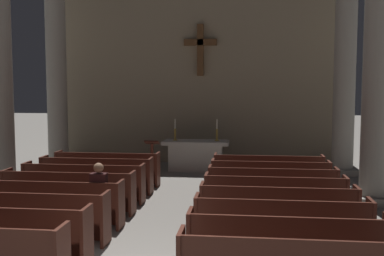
# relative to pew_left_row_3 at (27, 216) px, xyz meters

# --- Properties ---
(pew_left_row_3) EXTENTS (2.99, 0.50, 0.95)m
(pew_left_row_3) POSITION_rel_pew_left_row_3_xyz_m (0.00, 0.00, 0.00)
(pew_left_row_3) COLOR #4C2319
(pew_left_row_3) RESTS_ON ground
(pew_left_row_4) EXTENTS (2.99, 0.50, 0.95)m
(pew_left_row_4) POSITION_rel_pew_left_row_3_xyz_m (0.00, 0.99, 0.00)
(pew_left_row_4) COLOR #4C2319
(pew_left_row_4) RESTS_ON ground
(pew_left_row_5) EXTENTS (2.99, 0.50, 0.95)m
(pew_left_row_5) POSITION_rel_pew_left_row_3_xyz_m (0.00, 1.99, 0.00)
(pew_left_row_5) COLOR #4C2319
(pew_left_row_5) RESTS_ON ground
(pew_left_row_6) EXTENTS (2.99, 0.50, 0.95)m
(pew_left_row_6) POSITION_rel_pew_left_row_3_xyz_m (0.00, 2.98, 0.00)
(pew_left_row_6) COLOR #4C2319
(pew_left_row_6) RESTS_ON ground
(pew_left_row_7) EXTENTS (2.99, 0.50, 0.95)m
(pew_left_row_7) POSITION_rel_pew_left_row_3_xyz_m (0.00, 3.97, 0.00)
(pew_left_row_7) COLOR #4C2319
(pew_left_row_7) RESTS_ON ground
(pew_left_row_8) EXTENTS (2.99, 0.50, 0.95)m
(pew_left_row_8) POSITION_rel_pew_left_row_3_xyz_m (0.00, 4.97, 0.00)
(pew_left_row_8) COLOR #4C2319
(pew_left_row_8) RESTS_ON ground
(pew_right_row_2) EXTENTS (2.99, 0.50, 0.95)m
(pew_right_row_2) POSITION_rel_pew_left_row_3_xyz_m (4.56, -0.99, 0.00)
(pew_right_row_2) COLOR #4C2319
(pew_right_row_2) RESTS_ON ground
(pew_right_row_3) EXTENTS (2.99, 0.50, 0.95)m
(pew_right_row_3) POSITION_rel_pew_left_row_3_xyz_m (4.56, 0.00, 0.00)
(pew_right_row_3) COLOR #4C2319
(pew_right_row_3) RESTS_ON ground
(pew_right_row_4) EXTENTS (2.99, 0.50, 0.95)m
(pew_right_row_4) POSITION_rel_pew_left_row_3_xyz_m (4.56, 0.99, 0.00)
(pew_right_row_4) COLOR #4C2319
(pew_right_row_4) RESTS_ON ground
(pew_right_row_5) EXTENTS (2.99, 0.50, 0.95)m
(pew_right_row_5) POSITION_rel_pew_left_row_3_xyz_m (4.56, 1.99, 0.00)
(pew_right_row_5) COLOR #4C2319
(pew_right_row_5) RESTS_ON ground
(pew_right_row_6) EXTENTS (2.99, 0.50, 0.95)m
(pew_right_row_6) POSITION_rel_pew_left_row_3_xyz_m (4.56, 2.98, 0.00)
(pew_right_row_6) COLOR #4C2319
(pew_right_row_6) RESTS_ON ground
(pew_right_row_7) EXTENTS (2.99, 0.50, 0.95)m
(pew_right_row_7) POSITION_rel_pew_left_row_3_xyz_m (4.56, 3.97, 0.00)
(pew_right_row_7) COLOR #4C2319
(pew_right_row_7) RESTS_ON ground
(pew_right_row_8) EXTENTS (2.99, 0.50, 0.95)m
(pew_right_row_8) POSITION_rel_pew_left_row_3_xyz_m (4.56, 4.97, 0.00)
(pew_right_row_8) COLOR #4C2319
(pew_right_row_8) RESTS_ON ground
(column_right_second) EXTENTS (1.01, 1.01, 6.48)m
(column_right_second) POSITION_rel_pew_left_row_3_xyz_m (7.02, 3.65, 2.68)
(column_right_second) COLOR #9E998E
(column_right_second) RESTS_ON ground
(column_left_third) EXTENTS (1.01, 1.01, 6.48)m
(column_left_third) POSITION_rel_pew_left_row_3_xyz_m (-2.45, 7.38, 2.68)
(column_left_third) COLOR #9E998E
(column_left_third) RESTS_ON ground
(column_right_third) EXTENTS (1.01, 1.01, 6.48)m
(column_right_third) POSITION_rel_pew_left_row_3_xyz_m (7.02, 7.38, 2.68)
(column_right_third) COLOR #9E998E
(column_right_third) RESTS_ON ground
(altar) EXTENTS (2.20, 0.90, 1.01)m
(altar) POSITION_rel_pew_left_row_3_xyz_m (2.28, 7.50, 0.06)
(altar) COLOR #BCB7AD
(altar) RESTS_ON ground
(candlestick_left) EXTENTS (0.16, 0.16, 0.72)m
(candlestick_left) POSITION_rel_pew_left_row_3_xyz_m (1.58, 7.50, 0.77)
(candlestick_left) COLOR #B79338
(candlestick_left) RESTS_ON altar
(candlestick_right) EXTENTS (0.16, 0.16, 0.72)m
(candlestick_right) POSITION_rel_pew_left_row_3_xyz_m (2.98, 7.50, 0.77)
(candlestick_right) COLOR #B79338
(candlestick_right) RESTS_ON altar
(apse_with_cross) EXTENTS (10.55, 0.47, 7.47)m
(apse_with_cross) POSITION_rel_pew_left_row_3_xyz_m (2.28, 9.24, 3.26)
(apse_with_cross) COLOR gray
(apse_with_cross) RESTS_ON ground
(lectern) EXTENTS (0.44, 0.36, 1.15)m
(lectern) POSITION_rel_pew_left_row_3_xyz_m (1.03, 6.30, 0.07)
(lectern) COLOR #4C2319
(lectern) RESTS_ON ground
(lone_worshipper) EXTENTS (0.32, 0.43, 1.32)m
(lone_worshipper) POSITION_rel_pew_left_row_3_xyz_m (1.05, 1.03, 0.22)
(lone_worshipper) COLOR #26262B
(lone_worshipper) RESTS_ON ground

